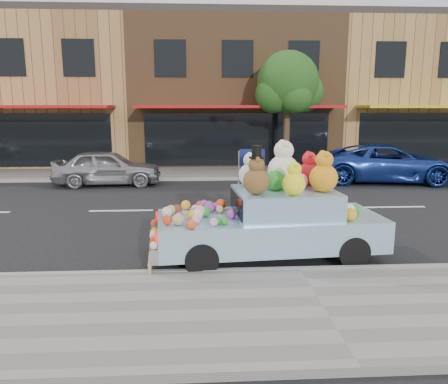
{
  "coord_description": "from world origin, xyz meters",
  "views": [
    {
      "loc": [
        -1.75,
        -12.24,
        2.95
      ],
      "look_at": [
        -1.27,
        -3.69,
        1.25
      ],
      "focal_mm": 35.0,
      "sensor_mm": 36.0,
      "label": 1
    }
  ],
  "objects": [
    {
      "name": "near_kerb",
      "position": [
        0.0,
        -5.0,
        0.07
      ],
      "size": [
        60.0,
        0.12,
        0.13
      ],
      "primitive_type": "cube",
      "color": "gray",
      "rests_on": "ground"
    },
    {
      "name": "near_sidewalk",
      "position": [
        0.0,
        -6.5,
        0.06
      ],
      "size": [
        60.0,
        3.0,
        0.12
      ],
      "primitive_type": "cube",
      "color": "gray",
      "rests_on": "ground"
    },
    {
      "name": "art_car",
      "position": [
        -0.36,
        -4.06,
        0.82
      ],
      "size": [
        4.61,
        2.1,
        2.28
      ],
      "rotation": [
        0.0,
        0.0,
        0.08
      ],
      "color": "black",
      "rests_on": "ground"
    },
    {
      "name": "street_tree",
      "position": [
        2.03,
        6.55,
        3.69
      ],
      "size": [
        3.0,
        2.7,
        5.22
      ],
      "color": "#38281C",
      "rests_on": "ground"
    },
    {
      "name": "ground",
      "position": [
        0.0,
        0.0,
        0.0
      ],
      "size": [
        120.0,
        120.0,
        0.0
      ],
      "primitive_type": "plane",
      "color": "black",
      "rests_on": "ground"
    },
    {
      "name": "storefront_right",
      "position": [
        10.0,
        11.97,
        3.64
      ],
      "size": [
        10.0,
        9.8,
        7.3
      ],
      "color": "#AB7F47",
      "rests_on": "ground"
    },
    {
      "name": "car_blue",
      "position": [
        5.56,
        4.28,
        0.73
      ],
      "size": [
        5.6,
        3.25,
        1.47
      ],
      "primitive_type": "imported",
      "rotation": [
        0.0,
        0.0,
        1.41
      ],
      "color": "navy",
      "rests_on": "ground"
    },
    {
      "name": "far_kerb",
      "position": [
        0.0,
        5.0,
        0.07
      ],
      "size": [
        60.0,
        0.12,
        0.13
      ],
      "primitive_type": "cube",
      "color": "gray",
      "rests_on": "ground"
    },
    {
      "name": "car_silver",
      "position": [
        -5.2,
        4.17,
        0.67
      ],
      "size": [
        4.0,
        1.76,
        1.34
      ],
      "primitive_type": "imported",
      "rotation": [
        0.0,
        0.0,
        1.62
      ],
      "color": "#9E9DA1",
      "rests_on": "ground"
    },
    {
      "name": "far_sidewalk",
      "position": [
        0.0,
        6.5,
        0.06
      ],
      "size": [
        60.0,
        3.0,
        0.12
      ],
      "primitive_type": "cube",
      "color": "gray",
      "rests_on": "ground"
    },
    {
      "name": "storefront_mid",
      "position": [
        0.0,
        11.97,
        3.64
      ],
      "size": [
        10.0,
        9.8,
        7.3
      ],
      "color": "brown",
      "rests_on": "ground"
    },
    {
      "name": "storefront_left",
      "position": [
        -10.0,
        11.97,
        3.64
      ],
      "size": [
        10.0,
        9.8,
        7.3
      ],
      "color": "#AB7F47",
      "rests_on": "ground"
    }
  ]
}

